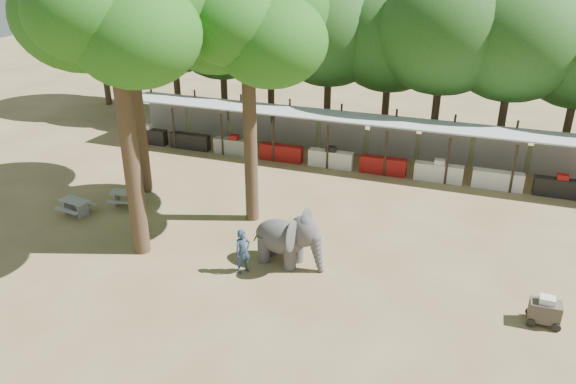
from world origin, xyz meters
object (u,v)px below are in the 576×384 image
(yard_tree_center, at_px, (112,4))
(yard_tree_back, at_px, (245,14))
(handler, at_px, (243,251))
(picnic_table_far, at_px, (126,196))
(picnic_table_near, at_px, (75,205))
(elephant, at_px, (288,238))
(yard_tree_left, at_px, (126,14))
(cart_front, at_px, (545,311))

(yard_tree_center, height_order, yard_tree_back, yard_tree_center)
(yard_tree_back, height_order, handler, yard_tree_back)
(handler, distance_m, picnic_table_far, 8.02)
(yard_tree_back, relative_size, picnic_table_near, 7.30)
(elephant, bearing_deg, picnic_table_near, -176.45)
(yard_tree_center, bearing_deg, yard_tree_left, 120.96)
(elephant, distance_m, cart_front, 8.89)
(yard_tree_center, bearing_deg, handler, -3.28)
(yard_tree_back, xyz_separation_m, picnic_table_far, (-5.80, -0.92, -8.09))
(picnic_table_near, bearing_deg, handler, -2.00)
(picnic_table_far, height_order, cart_front, cart_front)
(yard_tree_left, xyz_separation_m, yard_tree_center, (3.00, -5.00, 1.01))
(yard_tree_left, relative_size, elephant, 3.83)
(picnic_table_far, bearing_deg, yard_tree_center, -60.03)
(yard_tree_center, bearing_deg, cart_front, 0.61)
(elephant, height_order, handler, elephant)
(picnic_table_near, bearing_deg, cart_front, 5.39)
(handler, relative_size, picnic_table_far, 1.07)
(handler, bearing_deg, yard_tree_left, 90.46)
(handler, bearing_deg, picnic_table_far, 100.95)
(yard_tree_center, xyz_separation_m, yard_tree_back, (3.00, 4.00, -0.67))
(cart_front, bearing_deg, elephant, 174.87)
(yard_tree_center, xyz_separation_m, handler, (4.49, -0.26, -8.35))
(yard_tree_back, xyz_separation_m, handler, (1.49, -4.26, -7.68))
(yard_tree_left, bearing_deg, cart_front, -15.32)
(yard_tree_back, bearing_deg, elephant, -47.81)
(cart_front, bearing_deg, yard_tree_back, 161.22)
(yard_tree_center, height_order, picnic_table_far, yard_tree_center)
(picnic_table_near, relative_size, cart_front, 1.51)
(cart_front, bearing_deg, picnic_table_far, 169.95)
(handler, relative_size, picnic_table_near, 1.10)
(yard_tree_back, relative_size, picnic_table_far, 7.11)
(elephant, relative_size, cart_front, 2.78)
(yard_tree_center, bearing_deg, picnic_table_near, 160.31)
(yard_tree_back, relative_size, handler, 6.62)
(picnic_table_near, relative_size, picnic_table_far, 0.97)
(yard_tree_back, height_order, picnic_table_near, yard_tree_back)
(picnic_table_near, bearing_deg, elephant, 5.68)
(picnic_table_far, bearing_deg, handler, -36.89)
(yard_tree_back, bearing_deg, picnic_table_far, -170.94)
(yard_tree_left, relative_size, yard_tree_center, 0.92)
(picnic_table_near, bearing_deg, yard_tree_back, 27.86)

